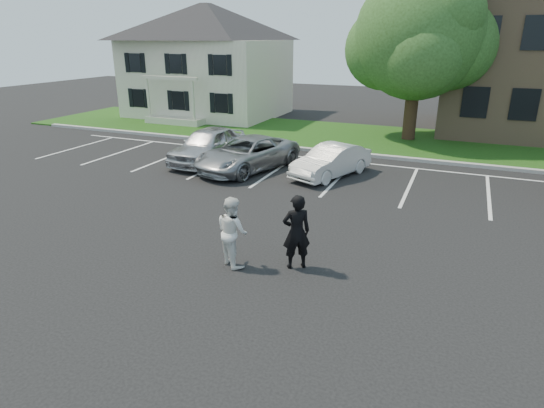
{
  "coord_description": "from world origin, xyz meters",
  "views": [
    {
      "loc": [
        4.41,
        -9.42,
        5.43
      ],
      "look_at": [
        0.0,
        1.0,
        1.25
      ],
      "focal_mm": 30.0,
      "sensor_mm": 36.0,
      "label": 1
    }
  ],
  "objects_px": {
    "house": "(208,61)",
    "tree": "(420,38)",
    "car_silver_minivan": "(247,154)",
    "man_white_shirt": "(232,231)",
    "man_black_suit": "(296,232)",
    "car_white_sedan": "(331,161)",
    "car_silver_west": "(208,145)"
  },
  "relations": [
    {
      "from": "man_black_suit",
      "to": "tree",
      "type": "bearing_deg",
      "value": -126.53
    },
    {
      "from": "tree",
      "to": "man_white_shirt",
      "type": "relative_size",
      "value": 4.92
    },
    {
      "from": "tree",
      "to": "car_white_sedan",
      "type": "bearing_deg",
      "value": -103.93
    },
    {
      "from": "house",
      "to": "tree",
      "type": "height_order",
      "value": "tree"
    },
    {
      "from": "tree",
      "to": "man_black_suit",
      "type": "distance_m",
      "value": 17.14
    },
    {
      "from": "man_white_shirt",
      "to": "man_black_suit",
      "type": "bearing_deg",
      "value": -130.59
    },
    {
      "from": "house",
      "to": "tree",
      "type": "distance_m",
      "value": 15.17
    },
    {
      "from": "car_silver_minivan",
      "to": "car_white_sedan",
      "type": "distance_m",
      "value": 3.63
    },
    {
      "from": "house",
      "to": "man_white_shirt",
      "type": "bearing_deg",
      "value": -58.38
    },
    {
      "from": "man_white_shirt",
      "to": "car_silver_minivan",
      "type": "xyz_separation_m",
      "value": [
        -3.48,
        8.0,
        -0.19
      ]
    },
    {
      "from": "tree",
      "to": "car_silver_minivan",
      "type": "xyz_separation_m",
      "value": [
        -5.73,
        -9.0,
        -4.65
      ]
    },
    {
      "from": "man_black_suit",
      "to": "man_white_shirt",
      "type": "relative_size",
      "value": 1.07
    },
    {
      "from": "car_silver_minivan",
      "to": "car_white_sedan",
      "type": "height_order",
      "value": "car_silver_minivan"
    },
    {
      "from": "man_black_suit",
      "to": "man_white_shirt",
      "type": "height_order",
      "value": "man_black_suit"
    },
    {
      "from": "car_silver_west",
      "to": "man_white_shirt",
      "type": "bearing_deg",
      "value": -54.49
    },
    {
      "from": "car_silver_west",
      "to": "car_silver_minivan",
      "type": "xyz_separation_m",
      "value": [
        2.2,
        -0.46,
        -0.09
      ]
    },
    {
      "from": "man_black_suit",
      "to": "car_silver_minivan",
      "type": "bearing_deg",
      "value": -90.49
    },
    {
      "from": "man_black_suit",
      "to": "car_silver_west",
      "type": "xyz_separation_m",
      "value": [
        -7.2,
        8.01,
        -0.16
      ]
    },
    {
      "from": "man_black_suit",
      "to": "man_white_shirt",
      "type": "bearing_deg",
      "value": -17.75
    },
    {
      "from": "house",
      "to": "car_silver_minivan",
      "type": "bearing_deg",
      "value": -53.74
    },
    {
      "from": "man_black_suit",
      "to": "car_silver_west",
      "type": "distance_m",
      "value": 10.78
    },
    {
      "from": "tree",
      "to": "man_white_shirt",
      "type": "height_order",
      "value": "tree"
    },
    {
      "from": "tree",
      "to": "car_silver_minivan",
      "type": "height_order",
      "value": "tree"
    },
    {
      "from": "tree",
      "to": "car_white_sedan",
      "type": "relative_size",
      "value": 2.25
    },
    {
      "from": "car_silver_minivan",
      "to": "car_white_sedan",
      "type": "bearing_deg",
      "value": 23.45
    },
    {
      "from": "house",
      "to": "car_silver_minivan",
      "type": "height_order",
      "value": "house"
    },
    {
      "from": "car_white_sedan",
      "to": "man_black_suit",
      "type": "bearing_deg",
      "value": -58.78
    },
    {
      "from": "tree",
      "to": "man_white_shirt",
      "type": "distance_m",
      "value": 17.72
    },
    {
      "from": "tree",
      "to": "man_black_suit",
      "type": "height_order",
      "value": "tree"
    },
    {
      "from": "man_black_suit",
      "to": "man_white_shirt",
      "type": "xyz_separation_m",
      "value": [
        -1.53,
        -0.45,
        -0.06
      ]
    },
    {
      "from": "man_white_shirt",
      "to": "car_silver_west",
      "type": "bearing_deg",
      "value": -22.98
    },
    {
      "from": "tree",
      "to": "car_silver_west",
      "type": "distance_m",
      "value": 12.51
    }
  ]
}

